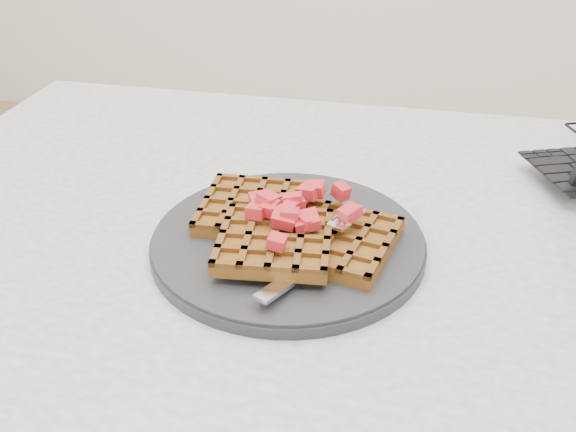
% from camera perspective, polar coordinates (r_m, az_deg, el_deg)
% --- Properties ---
extents(table, '(1.20, 0.80, 0.75)m').
position_cam_1_polar(table, '(0.78, 6.41, -9.11)').
color(table, silver).
rests_on(table, ground).
extents(plate, '(0.29, 0.29, 0.02)m').
position_cam_1_polar(plate, '(0.69, -0.00, -2.28)').
color(plate, black).
rests_on(plate, table).
extents(waffles, '(0.23, 0.20, 0.03)m').
position_cam_1_polar(waffles, '(0.67, -0.05, -1.09)').
color(waffles, brown).
rests_on(waffles, plate).
extents(strawberry_pile, '(0.15, 0.15, 0.02)m').
position_cam_1_polar(strawberry_pile, '(0.66, 0.00, 1.03)').
color(strawberry_pile, '#A5141F').
rests_on(strawberry_pile, waffles).
extents(fork, '(0.10, 0.17, 0.02)m').
position_cam_1_polar(fork, '(0.64, 2.90, -3.44)').
color(fork, silver).
rests_on(fork, plate).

